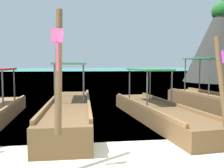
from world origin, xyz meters
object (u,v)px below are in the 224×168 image
(longtail_boat_pink_ribbon, at_px, (70,111))
(longtail_boat_violet_ribbon, at_px, (157,111))
(karst_rock, at_px, (222,42))
(longtail_boat_orange_ribbon, at_px, (214,102))

(longtail_boat_pink_ribbon, height_order, longtail_boat_violet_ribbon, longtail_boat_pink_ribbon)
(karst_rock, bearing_deg, longtail_boat_pink_ribbon, -132.85)
(longtail_boat_violet_ribbon, xyz_separation_m, longtail_boat_orange_ribbon, (2.63, 1.08, 0.07))
(longtail_boat_violet_ribbon, relative_size, longtail_boat_orange_ribbon, 1.06)
(longtail_boat_pink_ribbon, bearing_deg, karst_rock, 47.15)
(longtail_boat_orange_ribbon, relative_size, karst_rock, 0.69)
(longtail_boat_pink_ribbon, bearing_deg, longtail_boat_orange_ribbon, 9.99)
(longtail_boat_violet_ribbon, relative_size, karst_rock, 0.74)
(karst_rock, bearing_deg, longtail_boat_violet_ribbon, -126.84)
(longtail_boat_violet_ribbon, bearing_deg, longtail_boat_pink_ribbon, 177.58)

